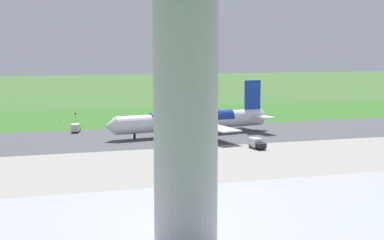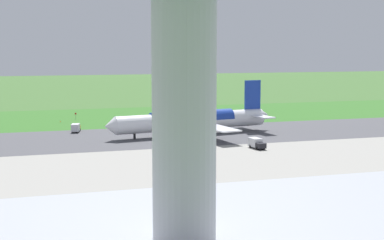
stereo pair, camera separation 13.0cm
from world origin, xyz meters
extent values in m
plane|color=#3D662D|center=(0.00, 0.00, 0.00)|extent=(800.00, 800.00, 0.00)
cube|color=#47474C|center=(0.00, 0.00, 0.03)|extent=(600.00, 40.51, 0.06)
cube|color=gray|center=(0.00, 51.61, 0.03)|extent=(440.00, 110.00, 0.05)
cube|color=#346B27|center=(0.00, -43.36, 0.02)|extent=(600.00, 80.00, 0.04)
cylinder|color=white|center=(-5.39, 0.00, 4.20)|extent=(48.20, 12.99, 5.20)
cone|color=white|center=(19.76, 4.17, 4.20)|extent=(3.77, 5.36, 4.94)
cone|color=white|center=(-30.25, -4.13, 4.80)|extent=(4.18, 4.93, 4.42)
cube|color=#19389E|center=(-26.23, -3.46, 11.30)|extent=(5.61, 1.41, 9.00)
cube|color=white|center=(-27.13, 1.97, 5.00)|extent=(5.42, 9.53, 0.36)
cube|color=white|center=(-25.33, -8.88, 5.00)|extent=(5.42, 9.53, 0.36)
cube|color=white|center=(-8.18, 10.69, 3.80)|extent=(9.52, 22.69, 0.35)
cube|color=white|center=(-4.58, -11.02, 3.80)|extent=(9.52, 22.69, 0.35)
cylinder|color=#23284C|center=(-5.14, 7.64, 1.32)|extent=(4.90, 3.50, 2.80)
cylinder|color=#23284C|center=(-2.69, -7.15, 1.32)|extent=(4.90, 3.50, 2.80)
cylinder|color=black|center=(12.60, 2.99, 1.71)|extent=(0.70, 0.70, 3.42)
cylinder|color=black|center=(-9.01, 3.45, 1.71)|extent=(0.70, 0.70, 3.42)
cylinder|color=black|center=(-7.70, -4.44, 1.71)|extent=(0.70, 0.70, 3.42)
cylinder|color=#19389E|center=(-5.39, 0.00, 4.72)|extent=(26.90, 9.48, 5.23)
cylinder|color=#B2B2B7|center=(33.16, 124.12, 21.38)|extent=(4.40, 4.40, 18.00)
cube|color=black|center=(-14.70, 29.24, 1.10)|extent=(2.45, 2.45, 1.30)
cube|color=silver|center=(-14.37, 26.46, 1.55)|extent=(2.73, 4.05, 2.20)
cylinder|color=black|center=(-15.69, 29.13, 0.45)|extent=(0.40, 0.93, 0.90)
cylinder|color=black|center=(-13.71, 29.36, 0.45)|extent=(0.40, 0.93, 0.90)
cylinder|color=black|center=(-15.29, 25.75, 0.45)|extent=(0.40, 0.93, 0.90)
cylinder|color=black|center=(-13.31, 25.99, 0.45)|extent=(0.40, 0.93, 0.90)
cube|color=gold|center=(26.68, -17.94, 1.10)|extent=(2.64, 2.64, 1.30)
cube|color=silver|center=(27.31, -15.22, 1.55)|extent=(3.10, 4.22, 2.20)
cylinder|color=black|center=(27.65, -18.17, 0.45)|extent=(0.50, 0.94, 0.90)
cylinder|color=black|center=(25.70, -17.72, 0.45)|extent=(0.50, 0.94, 0.90)
cylinder|color=black|center=(28.42, -14.86, 0.45)|extent=(0.50, 0.94, 0.90)
cylinder|color=black|center=(26.47, -14.41, 0.45)|extent=(0.50, 0.94, 0.90)
cylinder|color=slate|center=(24.08, -47.67, 0.95)|extent=(0.10, 0.10, 1.90)
cube|color=red|center=(24.08, -47.69, 2.20)|extent=(0.60, 0.04, 0.60)
cone|color=orange|center=(29.95, -42.08, 0.28)|extent=(0.40, 0.40, 0.55)
camera|label=1|loc=(44.08, 161.20, 25.62)|focal=53.56mm
camera|label=2|loc=(43.96, 161.24, 25.62)|focal=53.56mm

